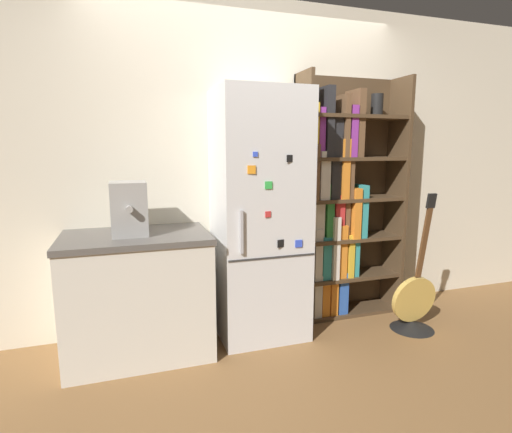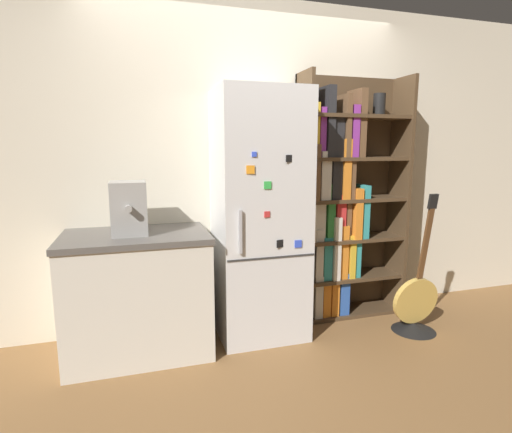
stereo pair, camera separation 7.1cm
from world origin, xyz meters
The scene contains 7 objects.
ground_plane centered at (0.00, 0.00, 0.00)m, with size 16.00×16.00×0.00m, color olive.
wall_back centered at (0.00, 0.47, 1.30)m, with size 8.00×0.05×2.60m.
refrigerator centered at (0.00, 0.16, 0.94)m, with size 0.66×0.60×1.87m.
bookshelf centered at (0.75, 0.31, 0.97)m, with size 0.94×0.32×2.04m.
kitchen_counter centered at (-0.91, 0.13, 0.43)m, with size 0.99×0.67×0.86m.
espresso_machine centered at (-0.94, 0.12, 1.04)m, with size 0.23×0.32×0.36m.
guitar centered at (1.19, -0.18, 0.17)m, with size 0.38×0.35×1.12m.
Camera 1 is at (-0.96, -2.67, 1.44)m, focal length 28.00 mm.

